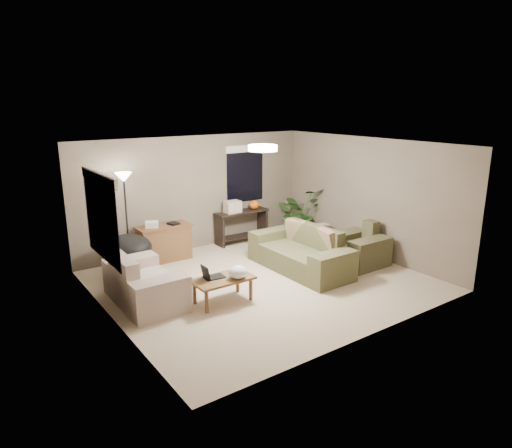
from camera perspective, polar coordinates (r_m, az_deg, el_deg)
room_shell at (r=8.09m, az=0.82°, el=1.06°), size 5.50×5.50×5.50m
main_sofa at (r=9.01m, az=5.68°, el=-3.87°), size 0.95×2.20×0.85m
throw_pillows at (r=9.06m, az=6.96°, el=-1.43°), size 0.37×1.40×0.47m
loveseat at (r=7.75m, az=-13.92°, el=-7.46°), size 0.90×1.60×0.85m
armchair at (r=9.49m, az=12.64°, el=-3.15°), size 0.95×1.00×0.85m
coffee_table at (r=7.54m, az=-4.18°, el=-7.19°), size 1.00×0.55×0.42m
laptop at (r=7.50m, az=-5.70°, el=-6.36°), size 0.37×0.25×0.24m
plastic_bag at (r=7.46m, az=-2.28°, el=-6.03°), size 0.36×0.33×0.21m
desk at (r=9.63m, az=-11.38°, el=-2.31°), size 1.10×0.50×0.75m
desk_papers at (r=9.44m, az=-12.35°, el=-0.03°), size 0.72×0.32×0.12m
console_table at (r=10.65m, az=-1.79°, el=0.01°), size 1.30×0.40×0.75m
pumpkin at (r=10.74m, az=-0.25°, el=2.44°), size 0.33×0.33×0.21m
cardboard_box at (r=10.41m, az=-2.96°, el=2.17°), size 0.36×0.28×0.27m
papasan_chair at (r=8.91m, az=-15.71°, el=-3.44°), size 1.12×1.12×0.80m
floor_lamp at (r=9.05m, az=-16.13°, el=4.24°), size 0.32×0.32×1.91m
ceiling_fixture at (r=7.88m, az=0.85°, el=9.48°), size 0.50×0.50×0.10m
houseplant at (r=11.04m, az=5.31°, el=0.72°), size 1.10×1.23×0.96m
cat_scratching_post at (r=10.61m, az=8.41°, el=-1.46°), size 0.32×0.32×0.50m
window_left at (r=7.05m, az=-18.93°, el=2.58°), size 0.05×1.56×1.33m
window_back at (r=10.72m, az=-1.36°, el=7.48°), size 1.06×0.05×1.33m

